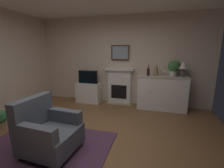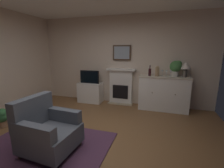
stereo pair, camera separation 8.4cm
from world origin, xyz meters
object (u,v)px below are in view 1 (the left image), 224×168
wine_glass_center (165,72)px  potted_plant_small (174,67)px  sideboard_cabinet (162,93)px  table_lamp (184,66)px  tv_cabinet (89,93)px  vase_decorative (156,71)px  wine_glass_left (161,71)px  wine_bottle (148,72)px  framed_picture (120,53)px  tv_set (88,77)px  fireplace_unit (119,86)px  wine_glass_right (169,72)px  potted_plant_fern (0,117)px  armchair (47,131)px

wine_glass_center → potted_plant_small: potted_plant_small is taller
sideboard_cabinet → table_lamp: table_lamp is taller
tv_cabinet → table_lamp: bearing=-0.3°
table_lamp → vase_decorative: size_ratio=1.42×
wine_glass_left → wine_bottle: bearing=-169.0°
framed_picture → wine_glass_left: (1.19, -0.20, -0.50)m
tv_set → wine_glass_left: bearing=0.9°
fireplace_unit → vase_decorative: (1.06, -0.23, 0.55)m
wine_glass_right → potted_plant_fern: (-3.50, -2.16, -0.82)m
fireplace_unit → table_lamp: table_lamp is taller
fireplace_unit → sideboard_cabinet: bearing=-8.0°
vase_decorative → wine_glass_center: bearing=14.3°
wine_bottle → sideboard_cabinet: bearing=5.5°
wine_bottle → wine_glass_right: bearing=7.8°
wine_bottle → potted_plant_fern: bearing=-144.7°
sideboard_cabinet → vase_decorative: vase_decorative is taller
tv_cabinet → tv_set: 0.51m
armchair → framed_picture: bearing=78.3°
fireplace_unit → potted_plant_fern: fireplace_unit is taller
fireplace_unit → wine_glass_center: 1.42m
wine_glass_left → potted_plant_fern: (-3.28, -2.15, -0.82)m
wine_glass_center → potted_plant_small: (0.23, 0.03, 0.13)m
fireplace_unit → potted_plant_small: (1.53, -0.13, 0.67)m
wine_glass_left → tv_set: wine_glass_left is taller
potted_plant_fern → sideboard_cabinet: bearing=32.4°
wine_glass_left → potted_plant_fern: wine_glass_left is taller
potted_plant_small → armchair: (-2.10, -2.57, -0.83)m
wine_glass_center → armchair: 3.23m
framed_picture → wine_glass_left: 1.31m
fireplace_unit → potted_plant_fern: (-2.08, -2.30, -0.29)m
table_lamp → tv_cabinet: 2.89m
sideboard_cabinet → wine_glass_center: (0.04, 0.01, 0.60)m
wine_bottle → wine_glass_center: bearing=6.4°
wine_glass_right → potted_plant_small: 0.18m
wine_glass_center → potted_plant_fern: (-3.39, -2.14, -0.82)m
fireplace_unit → tv_set: fireplace_unit is taller
wine_glass_right → armchair: 3.32m
framed_picture → vase_decorative: 1.20m
framed_picture → wine_glass_right: 1.51m
sideboard_cabinet → tv_cabinet: 2.24m
sideboard_cabinet → wine_glass_left: wine_glass_left is taller
potted_plant_small → wine_glass_center: bearing=-171.6°
potted_plant_fern → table_lamp: bearing=28.9°
table_lamp → vase_decorative: table_lamp is taller
armchair → potted_plant_small: bearing=50.8°
vase_decorative → armchair: (-1.63, -2.48, -0.71)m
sideboard_cabinet → wine_glass_center: bearing=14.6°
wine_glass_left → wine_glass_center: bearing=-7.6°
potted_plant_fern → potted_plant_small: (3.62, 2.17, 0.96)m
fireplace_unit → potted_plant_fern: 3.12m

